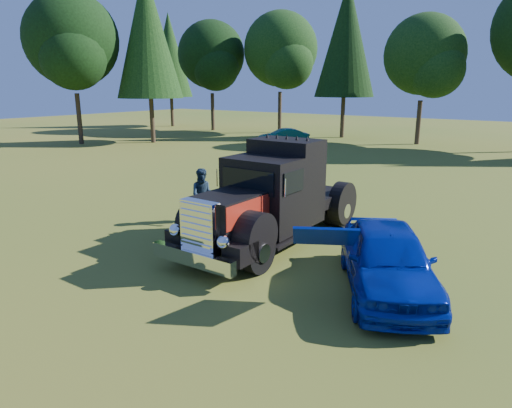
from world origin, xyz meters
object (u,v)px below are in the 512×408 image
(diamond_t_truck, at_px, (270,201))
(spectator_far, at_px, (203,196))
(hotrod_coupe, at_px, (387,259))
(distant_teal_car, at_px, (283,137))
(spectator_near, at_px, (238,203))

(diamond_t_truck, distance_m, spectator_far, 3.07)
(hotrod_coupe, height_order, spectator_far, hotrod_coupe)
(diamond_t_truck, bearing_deg, distant_teal_car, 121.19)
(spectator_near, height_order, distant_teal_car, spectator_near)
(spectator_near, distance_m, spectator_far, 1.63)
(hotrod_coupe, xyz_separation_m, spectator_near, (-5.41, 1.54, 0.18))
(hotrod_coupe, height_order, spectator_near, spectator_near)
(spectator_far, height_order, distant_teal_car, spectator_far)
(hotrod_coupe, height_order, distant_teal_car, hotrod_coupe)
(diamond_t_truck, xyz_separation_m, spectator_near, (-1.39, 0.29, -0.32))
(spectator_far, bearing_deg, distant_teal_car, 70.64)
(diamond_t_truck, height_order, spectator_near, diamond_t_truck)
(hotrod_coupe, distance_m, distant_teal_car, 26.01)
(diamond_t_truck, xyz_separation_m, hotrod_coupe, (4.02, -1.25, -0.50))
(diamond_t_truck, bearing_deg, hotrod_coupe, -17.27)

